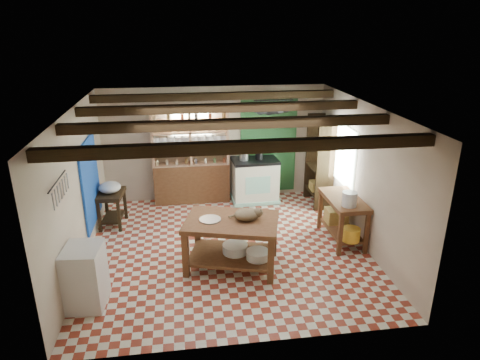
{
  "coord_description": "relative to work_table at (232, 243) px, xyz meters",
  "views": [
    {
      "loc": [
        -0.75,
        -6.9,
        3.93
      ],
      "look_at": [
        0.28,
        0.3,
        1.22
      ],
      "focal_mm": 32.0,
      "sensor_mm": 36.0,
      "label": 1
    }
  ],
  "objects": [
    {
      "name": "ceiling_beams",
      "position": [
        -0.01,
        0.59,
        2.05
      ],
      "size": [
        5.0,
        3.8,
        0.15
      ],
      "primitive_type": "cube",
      "color": "black",
      "rests_on": "ceiling"
    },
    {
      "name": "enamel_bowl",
      "position": [
        -2.21,
        1.89,
        0.4
      ],
      "size": [
        0.47,
        0.47,
        0.22
      ],
      "primitive_type": "ellipsoid",
      "rotation": [
        0.0,
        0.0,
        -0.09
      ],
      "color": "silver",
      "rests_on": "prep_table"
    },
    {
      "name": "green_wall_patch",
      "position": [
        1.24,
        3.06,
        0.82
      ],
      "size": [
        1.3,
        0.04,
        2.3
      ],
      "primitive_type": "cube",
      "color": "#225529",
      "rests_on": "wall_back"
    },
    {
      "name": "stove",
      "position": [
        0.87,
        2.74,
        0.07
      ],
      "size": [
        1.06,
        0.74,
        1.0
      ],
      "primitive_type": "cube",
      "rotation": [
        0.0,
        0.0,
        0.05
      ],
      "color": "#EDE8CD",
      "rests_on": "floor"
    },
    {
      "name": "white_bucket",
      "position": [
        2.12,
        0.26,
        0.57
      ],
      "size": [
        0.26,
        0.26,
        0.26
      ],
      "primitive_type": "cylinder",
      "rotation": [
        0.0,
        0.0,
        0.01
      ],
      "color": "silver",
      "rests_on": "right_counter"
    },
    {
      "name": "kettle_right",
      "position": [
        0.97,
        2.74,
        0.68
      ],
      "size": [
        0.18,
        0.18,
        0.22
      ],
      "primitive_type": "cylinder",
      "rotation": [
        0.0,
        0.0,
        0.05
      ],
      "color": "black",
      "rests_on": "stove"
    },
    {
      "name": "white_cabinet",
      "position": [
        -2.23,
        -0.75,
        0.04
      ],
      "size": [
        0.56,
        0.66,
        0.93
      ],
      "primitive_type": "cube",
      "rotation": [
        0.0,
        0.0,
        -0.08
      ],
      "color": "silver",
      "rests_on": "floor"
    },
    {
      "name": "utensil_rail",
      "position": [
        -2.45,
        -0.61,
        1.35
      ],
      "size": [
        0.06,
        0.9,
        0.28
      ],
      "primitive_type": "cube",
      "color": "black",
      "rests_on": "wall_left"
    },
    {
      "name": "wall_back",
      "position": [
        -0.01,
        3.09,
        0.87
      ],
      "size": [
        5.0,
        0.04,
        2.6
      ],
      "primitive_type": "cube",
      "color": "#C3B29D",
      "rests_on": "floor"
    },
    {
      "name": "basin_small",
      "position": [
        0.41,
        -0.22,
        -0.13
      ],
      "size": [
        0.48,
        0.48,
        0.14
      ],
      "primitive_type": "cylinder",
      "rotation": [
        0.0,
        0.0,
        -0.27
      ],
      "color": "silver",
      "rests_on": "work_table"
    },
    {
      "name": "wicker_basket",
      "position": [
        2.17,
        0.91,
        -0.06
      ],
      "size": [
        0.4,
        0.32,
        0.28
      ],
      "primitive_type": "cube",
      "rotation": [
        0.0,
        0.0,
        0.01
      ],
      "color": "#B08E47",
      "rests_on": "right_counter"
    },
    {
      "name": "wall_left",
      "position": [
        -2.51,
        0.59,
        0.87
      ],
      "size": [
        0.04,
        5.0,
        2.6
      ],
      "primitive_type": "cube",
      "color": "#C3B29D",
      "rests_on": "floor"
    },
    {
      "name": "basin_large",
      "position": [
        0.06,
        0.03,
        -0.13
      ],
      "size": [
        0.53,
        0.53,
        0.15
      ],
      "primitive_type": "cylinder",
      "rotation": [
        0.0,
        0.0,
        -0.27
      ],
      "color": "silver",
      "rests_on": "work_table"
    },
    {
      "name": "blue_wall_patch",
      "position": [
        -2.48,
        1.49,
        0.67
      ],
      "size": [
        0.04,
        1.4,
        1.6
      ],
      "primitive_type": "cube",
      "color": "#1748AF",
      "rests_on": "wall_left"
    },
    {
      "name": "window_right",
      "position": [
        2.47,
        1.59,
        0.97
      ],
      "size": [
        0.02,
        1.3,
        1.2
      ],
      "primitive_type": "cube",
      "color": "silver",
      "rests_on": "wall_right"
    },
    {
      "name": "wall_right",
      "position": [
        2.49,
        0.59,
        0.87
      ],
      "size": [
        0.04,
        5.0,
        2.6
      ],
      "primitive_type": "cube",
      "color": "#C3B29D",
      "rests_on": "floor"
    },
    {
      "name": "ceiling",
      "position": [
        -0.01,
        0.59,
        2.17
      ],
      "size": [
        5.0,
        5.0,
        0.02
      ],
      "primitive_type": "cube",
      "color": "#454449",
      "rests_on": "wall_back"
    },
    {
      "name": "kettle_left",
      "position": [
        0.62,
        2.73,
        0.69
      ],
      "size": [
        0.22,
        0.22,
        0.24
      ],
      "primitive_type": "cylinder",
      "rotation": [
        0.0,
        0.0,
        0.05
      ],
      "color": "#9C9CA3",
      "rests_on": "stove"
    },
    {
      "name": "prep_table",
      "position": [
        -2.21,
        1.89,
        -0.07
      ],
      "size": [
        0.55,
        0.75,
        0.72
      ],
      "primitive_type": "cube",
      "rotation": [
        0.0,
        0.0,
        -0.09
      ],
      "color": "black",
      "rests_on": "floor"
    },
    {
      "name": "shelving_unit",
      "position": [
        -0.56,
        2.9,
        0.67
      ],
      "size": [
        1.7,
        0.34,
        2.2
      ],
      "primitive_type": "cube",
      "color": "tan",
      "rests_on": "floor"
    },
    {
      "name": "pot_rack",
      "position": [
        1.24,
        2.64,
        1.75
      ],
      "size": [
        0.86,
        0.12,
        0.36
      ],
      "primitive_type": "cube",
      "color": "black",
      "rests_on": "ceiling"
    },
    {
      "name": "tall_rack",
      "position": [
        2.27,
        2.39,
        0.57
      ],
      "size": [
        0.4,
        0.86,
        2.0
      ],
      "primitive_type": "cube",
      "color": "black",
      "rests_on": "floor"
    },
    {
      "name": "cat",
      "position": [
        0.25,
        -0.02,
        0.52
      ],
      "size": [
        0.45,
        0.36,
        0.19
      ],
      "primitive_type": "ellipsoid",
      "rotation": [
        0.0,
        0.0,
        -0.1
      ],
      "color": "#7B6647",
      "rests_on": "work_table"
    },
    {
      "name": "yellow_tub",
      "position": [
        2.17,
        0.16,
        -0.08
      ],
      "size": [
        0.32,
        0.32,
        0.24
      ],
      "primitive_type": "cylinder",
      "rotation": [
        0.0,
        0.0,
        0.01
      ],
      "color": "gold",
      "rests_on": "right_counter"
    },
    {
      "name": "right_counter",
      "position": [
        2.17,
        0.61,
        0.0
      ],
      "size": [
        0.61,
        1.21,
        0.86
      ],
      "primitive_type": "cube",
      "rotation": [
        0.0,
        0.0,
        0.01
      ],
      "color": "brown",
      "rests_on": "floor"
    },
    {
      "name": "wall_front",
      "position": [
        -0.01,
        -1.91,
        0.87
      ],
      "size": [
        5.0,
        0.04,
        2.6
      ],
      "primitive_type": "cube",
      "color": "#C3B29D",
      "rests_on": "floor"
    },
    {
      "name": "floor",
      "position": [
        -0.01,
        0.59,
        -0.44
      ],
      "size": [
        5.0,
        5.0,
        0.02
      ],
      "primitive_type": "cube",
      "color": "maroon",
      "rests_on": "ground"
    },
    {
      "name": "window_back",
      "position": [
        -0.51,
        3.07,
        1.27
      ],
      "size": [
        0.9,
        0.02,
        0.8
      ],
      "primitive_type": "cube",
      "color": "silver",
      "rests_on": "wall_back"
    },
    {
      "name": "work_table",
      "position": [
        0.0,
        0.0,
        0.0
      ],
      "size": [
        1.73,
        1.38,
        0.86
      ],
      "primitive_type": "cube",
      "rotation": [
        0.0,
        0.0,
        -0.27
      ],
      "color": "brown",
      "rests_on": "floor"
    },
    {
      "name": "steel_tray",
      "position": [
        -0.35,
        0.05,
        0.44
      ],
      "size": [
        0.44,
        0.44,
        0.02
      ],
      "primitive_type": "cylinder",
      "rotation": [
        0.0,
        0.0,
        -0.27
      ],
      "color": "#9C9CA3",
      "rests_on": "work_table"
    }
  ]
}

